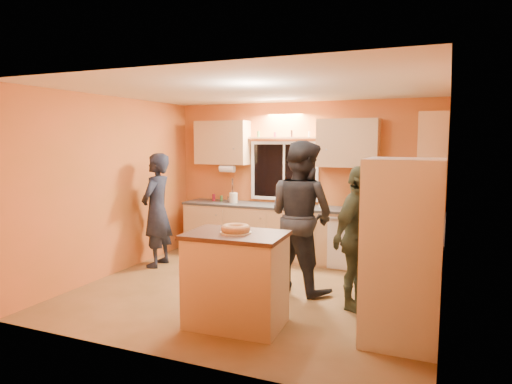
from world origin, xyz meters
The scene contains 14 objects.
ground centered at (0.00, 0.00, 0.00)m, with size 4.50×4.50×0.00m, color brown.
room_shell centered at (0.12, 0.41, 1.62)m, with size 4.54×4.04×2.61m.
back_counter centered at (0.01, 1.70, 0.45)m, with size 4.23×0.62×0.90m.
right_counter centered at (1.95, 0.50, 0.45)m, with size 0.62×1.84×0.90m.
refrigerator centered at (1.89, -0.80, 0.90)m, with size 0.72×0.70×1.80m, color silver.
island centered at (0.24, -1.07, 0.51)m, with size 1.07×0.76×1.00m.
bundt_pastry centered at (0.24, -1.07, 1.05)m, with size 0.31×0.31×0.09m, color #B77F4B.
person_left centered at (-1.90, 0.56, 0.89)m, with size 0.65×0.42×1.77m, color black.
person_center centered at (0.52, 0.32, 0.98)m, with size 0.96×0.74×1.97m, color black.
person_right centered at (1.33, -0.08, 0.84)m, with size 0.99×0.41×1.68m, color #2F3521.
mixing_bowl centered at (1.10, 1.74, 0.94)m, with size 0.33×0.33×0.08m, color black.
utensil_crock centered at (-1.12, 1.69, 0.99)m, with size 0.14×0.14×0.17m, color beige.
potted_plant centered at (2.00, -0.30, 1.05)m, with size 0.27×0.24×0.30m, color gray.
red_box centered at (1.94, 0.31, 0.94)m, with size 0.16×0.12×0.07m, color maroon.
Camera 1 is at (2.26, -5.31, 1.97)m, focal length 32.00 mm.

